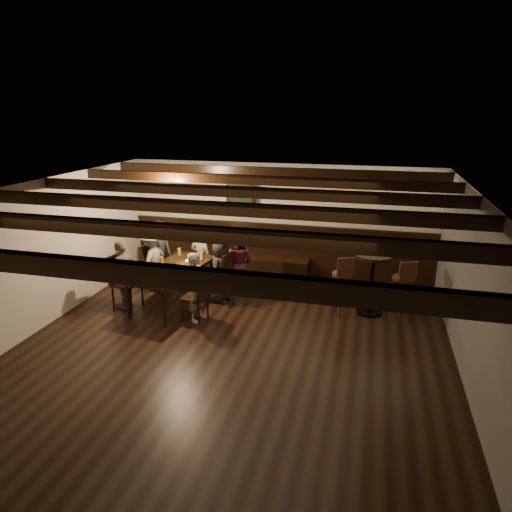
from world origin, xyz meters
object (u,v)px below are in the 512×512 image
(person_bench_left, at_px, (159,251))
(chair_left_far, at_px, (126,291))
(bar_stool_left, at_px, (341,293))
(bar_stool_right, at_px, (401,298))
(person_left_near, at_px, (152,260))
(high_top_table, at_px, (372,275))
(chair_right_near, at_px, (220,286))
(dining_table, at_px, (173,271))
(person_left_far, at_px, (124,274))
(chair_right_far, at_px, (196,306))
(chair_left_near, at_px, (155,276))
(person_right_far, at_px, (197,287))
(person_bench_right, at_px, (238,263))
(person_right_near, at_px, (221,270))
(person_bench_centre, at_px, (201,257))

(person_bench_left, bearing_deg, chair_left_far, 97.56)
(bar_stool_left, distance_m, bar_stool_right, 1.00)
(person_left_near, bearing_deg, high_top_table, 96.84)
(chair_right_near, bearing_deg, dining_table, 122.00)
(person_left_far, bearing_deg, dining_table, 120.96)
(chair_right_near, distance_m, chair_right_far, 0.90)
(person_left_far, bearing_deg, chair_left_near, 178.05)
(person_right_far, bearing_deg, high_top_table, -62.38)
(dining_table, relative_size, person_bench_right, 1.55)
(chair_left_near, xyz_separation_m, person_right_near, (1.46, -0.20, 0.32))
(person_right_near, bearing_deg, person_bench_right, -18.43)
(chair_left_near, height_order, person_right_near, person_right_near)
(dining_table, xyz_separation_m, person_bench_right, (1.01, 0.77, -0.01))
(person_right_far, height_order, bar_stool_right, person_right_far)
(dining_table, bearing_deg, person_left_far, -149.04)
(dining_table, distance_m, chair_left_near, 0.92)
(bar_stool_right, bearing_deg, chair_left_far, 166.05)
(person_left_near, bearing_deg, person_right_far, 59.04)
(chair_right_far, relative_size, person_bench_centre, 0.72)
(high_top_table, bearing_deg, person_right_far, -160.06)
(chair_left_far, distance_m, person_bench_left, 1.40)
(chair_left_far, relative_size, person_left_near, 0.80)
(high_top_table, relative_size, bar_stool_left, 0.99)
(chair_right_near, xyz_separation_m, bar_stool_left, (2.25, -0.07, 0.12))
(person_left_near, height_order, bar_stool_left, person_left_near)
(person_right_far, bearing_deg, chair_left_far, 90.00)
(person_left_near, bearing_deg, chair_left_far, 1.86)
(person_bench_left, bearing_deg, person_right_near, 164.74)
(dining_table, distance_m, person_left_near, 0.88)
(chair_right_near, distance_m, person_right_near, 0.31)
(chair_right_far, relative_size, person_left_near, 0.69)
(chair_right_far, height_order, person_bench_centre, person_bench_centre)
(dining_table, bearing_deg, person_left_near, 149.04)
(chair_right_near, distance_m, person_left_near, 1.51)
(chair_left_near, distance_m, high_top_table, 4.20)
(person_right_far, bearing_deg, chair_right_near, 1.91)
(chair_left_near, bearing_deg, person_right_far, 58.51)
(dining_table, bearing_deg, person_bench_right, 45.00)
(person_right_far, bearing_deg, person_left_far, 90.00)
(person_left_far, bearing_deg, chair_right_near, 121.48)
(high_top_table, bearing_deg, person_bench_left, 172.99)
(chair_left_far, xyz_separation_m, person_bench_centre, (0.91, 1.39, 0.29))
(chair_right_far, bearing_deg, dining_table, 57.92)
(high_top_table, bearing_deg, person_left_far, -169.14)
(high_top_table, bearing_deg, person_left_near, 179.16)
(chair_right_far, distance_m, person_right_far, 0.35)
(person_bench_left, bearing_deg, high_top_table, -179.32)
(chair_left_far, bearing_deg, person_bench_left, -172.44)
(person_bench_centre, height_order, person_bench_right, person_bench_right)
(person_right_near, distance_m, bar_stool_right, 3.23)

